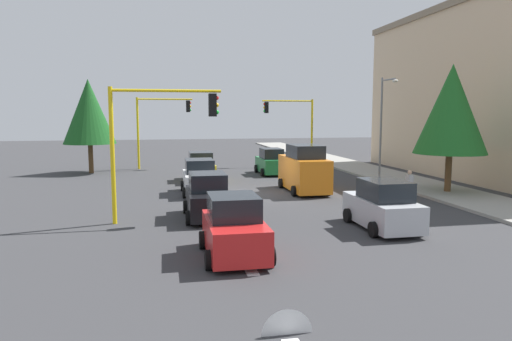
{
  "coord_description": "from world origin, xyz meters",
  "views": [
    {
      "loc": [
        25.95,
        -5.41,
        4.55
      ],
      "look_at": [
        -1.29,
        -0.06,
        1.2
      ],
      "focal_mm": 32.91,
      "sensor_mm": 36.0,
      "label": 1
    }
  ],
  "objects_px": {
    "car_red": "(234,229)",
    "pedestrian_crossing": "(409,185)",
    "delivery_van_orange": "(304,170)",
    "car_yellow": "(201,168)",
    "tree_roadside_near": "(451,109)",
    "traffic_signal_far_right": "(159,119)",
    "car_green": "(271,162)",
    "car_silver": "(383,207)",
    "car_black": "(208,198)",
    "tree_opposite_side": "(89,112)",
    "traffic_signal_near_right": "(157,127)",
    "car_white": "(200,178)",
    "street_lamp_curbside": "(384,117)",
    "traffic_signal_far_left": "(293,119)"
  },
  "relations": [
    {
      "from": "car_green",
      "to": "car_yellow",
      "type": "xyz_separation_m",
      "value": [
        2.58,
        -5.5,
        0.0
      ]
    },
    {
      "from": "car_black",
      "to": "car_silver",
      "type": "distance_m",
      "value": 7.41
    },
    {
      "from": "delivery_van_orange",
      "to": "car_yellow",
      "type": "height_order",
      "value": "delivery_van_orange"
    },
    {
      "from": "traffic_signal_near_right",
      "to": "car_red",
      "type": "height_order",
      "value": "traffic_signal_near_right"
    },
    {
      "from": "car_yellow",
      "to": "pedestrian_crossing",
      "type": "relative_size",
      "value": 2.28
    },
    {
      "from": "car_white",
      "to": "car_green",
      "type": "distance_m",
      "value": 9.83
    },
    {
      "from": "tree_opposite_side",
      "to": "car_green",
      "type": "relative_size",
      "value": 1.84
    },
    {
      "from": "delivery_van_orange",
      "to": "car_yellow",
      "type": "relative_size",
      "value": 1.24
    },
    {
      "from": "car_silver",
      "to": "car_green",
      "type": "relative_size",
      "value": 1.02
    },
    {
      "from": "car_green",
      "to": "traffic_signal_far_left",
      "type": "bearing_deg",
      "value": 149.56
    },
    {
      "from": "car_red",
      "to": "car_silver",
      "type": "bearing_deg",
      "value": 111.39
    },
    {
      "from": "traffic_signal_far_right",
      "to": "car_silver",
      "type": "xyz_separation_m",
      "value": [
        22.97,
        8.79,
        -3.28
      ]
    },
    {
      "from": "car_silver",
      "to": "car_black",
      "type": "bearing_deg",
      "value": -116.68
    },
    {
      "from": "tree_roadside_near",
      "to": "car_white",
      "type": "xyz_separation_m",
      "value": [
        -2.76,
        -13.94,
        -3.91
      ]
    },
    {
      "from": "tree_opposite_side",
      "to": "car_white",
      "type": "xyz_separation_m",
      "value": [
        11.24,
        7.56,
        -3.82
      ]
    },
    {
      "from": "street_lamp_curbside",
      "to": "car_white",
      "type": "relative_size",
      "value": 1.78
    },
    {
      "from": "car_silver",
      "to": "delivery_van_orange",
      "type": "bearing_deg",
      "value": -177.33
    },
    {
      "from": "traffic_signal_far_left",
      "to": "tree_opposite_side",
      "type": "height_order",
      "value": "tree_opposite_side"
    },
    {
      "from": "car_black",
      "to": "car_red",
      "type": "distance_m",
      "value": 5.81
    },
    {
      "from": "traffic_signal_near_right",
      "to": "car_black",
      "type": "xyz_separation_m",
      "value": [
        -0.36,
        2.13,
        -3.11
      ]
    },
    {
      "from": "car_green",
      "to": "car_white",
      "type": "bearing_deg",
      "value": -37.42
    },
    {
      "from": "delivery_van_orange",
      "to": "car_silver",
      "type": "xyz_separation_m",
      "value": [
        9.28,
        0.43,
        -0.38
      ]
    },
    {
      "from": "car_black",
      "to": "car_green",
      "type": "bearing_deg",
      "value": 156.78
    },
    {
      "from": "street_lamp_curbside",
      "to": "tree_opposite_side",
      "type": "height_order",
      "value": "tree_opposite_side"
    },
    {
      "from": "car_white",
      "to": "car_black",
      "type": "relative_size",
      "value": 1.04
    },
    {
      "from": "car_green",
      "to": "tree_roadside_near",
      "type": "bearing_deg",
      "value": 37.03
    },
    {
      "from": "traffic_signal_far_left",
      "to": "car_white",
      "type": "distance_m",
      "value": 16.42
    },
    {
      "from": "car_silver",
      "to": "car_yellow",
      "type": "height_order",
      "value": "same"
    },
    {
      "from": "car_white",
      "to": "car_silver",
      "type": "bearing_deg",
      "value": 33.73
    },
    {
      "from": "traffic_signal_far_right",
      "to": "street_lamp_curbside",
      "type": "bearing_deg",
      "value": 55.17
    },
    {
      "from": "traffic_signal_far_right",
      "to": "delivery_van_orange",
      "type": "distance_m",
      "value": 16.3
    },
    {
      "from": "traffic_signal_far_left",
      "to": "car_yellow",
      "type": "relative_size",
      "value": 1.51
    },
    {
      "from": "pedestrian_crossing",
      "to": "street_lamp_curbside",
      "type": "bearing_deg",
      "value": 163.43
    },
    {
      "from": "car_red",
      "to": "car_yellow",
      "type": "relative_size",
      "value": 0.93
    },
    {
      "from": "delivery_van_orange",
      "to": "car_red",
      "type": "xyz_separation_m",
      "value": [
        11.76,
        -5.89,
        -0.39
      ]
    },
    {
      "from": "tree_opposite_side",
      "to": "car_red",
      "type": "xyz_separation_m",
      "value": [
        23.45,
        7.73,
        -3.83
      ]
    },
    {
      "from": "car_red",
      "to": "pedestrian_crossing",
      "type": "xyz_separation_m",
      "value": [
        -7.31,
        10.16,
        0.01
      ]
    },
    {
      "from": "tree_roadside_near",
      "to": "pedestrian_crossing",
      "type": "height_order",
      "value": "tree_roadside_near"
    },
    {
      "from": "traffic_signal_near_right",
      "to": "car_black",
      "type": "height_order",
      "value": "traffic_signal_near_right"
    },
    {
      "from": "traffic_signal_far_right",
      "to": "car_green",
      "type": "height_order",
      "value": "traffic_signal_far_right"
    },
    {
      "from": "delivery_van_orange",
      "to": "car_black",
      "type": "height_order",
      "value": "delivery_van_orange"
    },
    {
      "from": "car_yellow",
      "to": "car_white",
      "type": "bearing_deg",
      "value": -5.12
    },
    {
      "from": "car_green",
      "to": "street_lamp_curbside",
      "type": "bearing_deg",
      "value": 53.39
    },
    {
      "from": "pedestrian_crossing",
      "to": "car_black",
      "type": "bearing_deg",
      "value": -81.84
    },
    {
      "from": "tree_roadside_near",
      "to": "car_green",
      "type": "relative_size",
      "value": 1.87
    },
    {
      "from": "traffic_signal_far_right",
      "to": "tree_roadside_near",
      "type": "relative_size",
      "value": 0.81
    },
    {
      "from": "traffic_signal_near_right",
      "to": "car_white",
      "type": "height_order",
      "value": "traffic_signal_near_right"
    },
    {
      "from": "delivery_van_orange",
      "to": "tree_roadside_near",
      "type": "bearing_deg",
      "value": 73.65
    },
    {
      "from": "car_white",
      "to": "car_yellow",
      "type": "xyz_separation_m",
      "value": [
        -5.22,
        0.47,
        -0.0
      ]
    },
    {
      "from": "street_lamp_curbside",
      "to": "car_green",
      "type": "height_order",
      "value": "street_lamp_curbside"
    }
  ]
}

